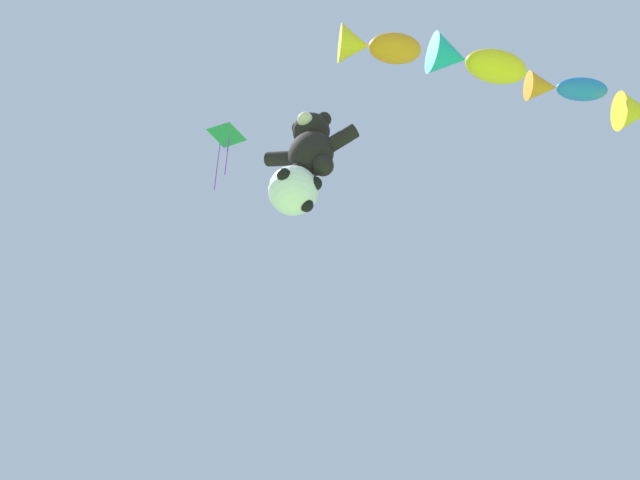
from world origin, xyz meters
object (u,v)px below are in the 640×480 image
at_px(teddy_bear_kite, 311,146).
at_px(fish_kite_cobalt, 562,88).
at_px(soccer_ball_kite, 294,191).
at_px(fish_kite_tangerine, 375,47).
at_px(fish_kite_goldfin, 473,61).
at_px(diamond_kite, 226,140).

height_order(teddy_bear_kite, fish_kite_cobalt, fish_kite_cobalt).
distance_m(soccer_ball_kite, fish_kite_tangerine, 3.75).
bearing_deg(fish_kite_goldfin, fish_kite_cobalt, 40.53).
relative_size(soccer_ball_kite, fish_kite_goldfin, 0.48).
xyz_separation_m(fish_kite_goldfin, diamond_kite, (-6.48, 0.39, 1.04)).
distance_m(fish_kite_goldfin, fish_kite_cobalt, 2.37).
height_order(teddy_bear_kite, fish_kite_tangerine, fish_kite_tangerine).
distance_m(teddy_bear_kite, fish_kite_tangerine, 2.59).
relative_size(fish_kite_cobalt, diamond_kite, 0.72).
relative_size(fish_kite_tangerine, diamond_kite, 0.70).
height_order(soccer_ball_kite, diamond_kite, diamond_kite).
bearing_deg(fish_kite_tangerine, fish_kite_goldfin, 35.35).
bearing_deg(diamond_kite, teddy_bear_kite, -17.17).
relative_size(soccer_ball_kite, fish_kite_tangerine, 0.58).
bearing_deg(fish_kite_cobalt, diamond_kite, -172.12).
bearing_deg(fish_kite_cobalt, soccer_ball_kite, -162.13).
xyz_separation_m(teddy_bear_kite, fish_kite_tangerine, (1.81, -0.87, 1.63)).
height_order(fish_kite_goldfin, diamond_kite, diamond_kite).
xyz_separation_m(soccer_ball_kite, fish_kite_tangerine, (2.21, -0.98, 2.87)).
relative_size(soccer_ball_kite, fish_kite_cobalt, 0.57).
height_order(fish_kite_goldfin, fish_kite_cobalt, fish_kite_cobalt).
distance_m(teddy_bear_kite, soccer_ball_kite, 1.30).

